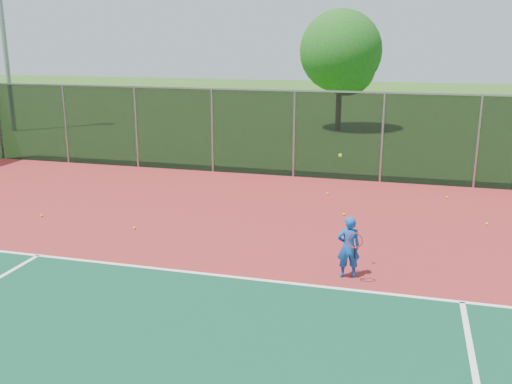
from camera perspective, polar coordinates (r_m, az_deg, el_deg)
ground at (r=8.70m, az=7.56°, el=-17.92°), size 120.00×120.00×0.00m
court_apron at (r=10.42m, az=9.09°, el=-11.99°), size 30.00×20.00×0.02m
fence_back at (r=19.54m, az=12.51°, el=5.41°), size 30.00×0.06×3.03m
tennis_player at (r=11.67m, az=9.25°, el=-5.43°), size 0.59×0.62×2.53m
practice_ball_0 at (r=17.92m, az=7.16°, el=-0.14°), size 0.07×0.07×0.07m
practice_ball_1 at (r=16.62m, az=-20.65°, el=-2.23°), size 0.07×0.07×0.07m
practice_ball_4 at (r=14.89m, az=-12.07°, el=-3.53°), size 0.07×0.07×0.07m
practice_ball_5 at (r=16.06m, az=22.11°, el=-2.96°), size 0.07×0.07×0.07m
practice_ball_6 at (r=15.85m, az=8.78°, el=-2.23°), size 0.07×0.07×0.07m
practice_ball_7 at (r=18.30m, az=18.58°, el=-0.50°), size 0.07×0.07×0.07m
tree_back_left at (r=30.55m, az=8.61°, el=13.39°), size 4.25×4.25×6.24m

